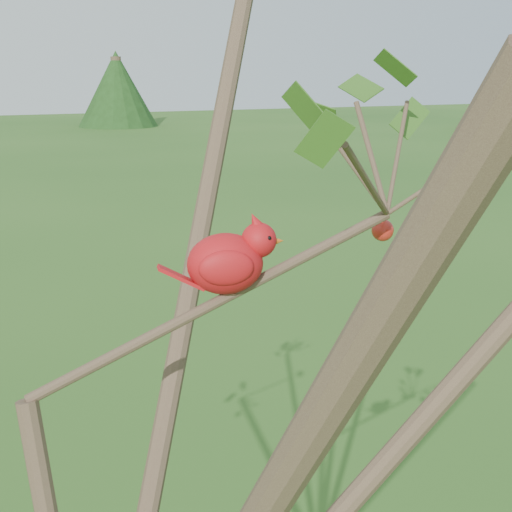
{
  "coord_description": "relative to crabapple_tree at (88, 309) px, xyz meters",
  "views": [
    {
      "loc": [
        -0.18,
        -1.05,
        2.44
      ],
      "look_at": [
        0.31,
        0.06,
        2.15
      ],
      "focal_mm": 55.0,
      "sensor_mm": 36.0,
      "label": 1
    }
  ],
  "objects": [
    {
      "name": "crabapple_tree",
      "position": [
        0.0,
        0.0,
        0.0
      ],
      "size": [
        2.35,
        2.05,
        2.95
      ],
      "color": "#3E2C21",
      "rests_on": "ground"
    },
    {
      "name": "cardinal",
      "position": [
        0.25,
        0.1,
        0.02
      ],
      "size": [
        0.2,
        0.12,
        0.14
      ],
      "rotation": [
        0.0,
        0.0,
        -0.21
      ],
      "color": "red",
      "rests_on": "ground"
    }
  ]
}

